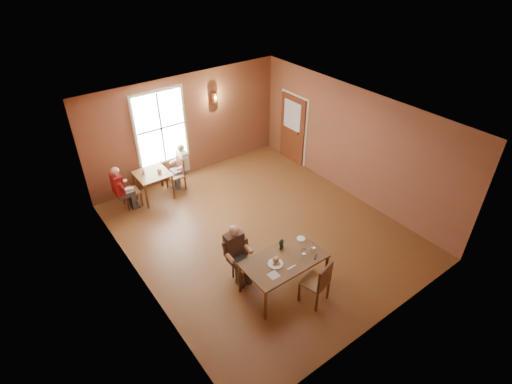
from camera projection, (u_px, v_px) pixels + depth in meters
ground at (261, 231)px, 9.84m from camera, size 6.00×7.00×0.01m
wall_back at (187, 127)px, 11.33m from camera, size 6.00×0.04×3.00m
wall_front at (387, 269)px, 6.67m from camera, size 6.00×0.04×3.00m
wall_left at (135, 230)px, 7.52m from camera, size 0.04×7.00×3.00m
wall_right at (352, 143)px, 10.48m from camera, size 0.04×7.00×3.00m
ceiling at (262, 118)px, 8.16m from camera, size 6.00×7.00×0.04m
window at (161, 128)px, 10.79m from camera, size 1.36×0.10×1.96m
door at (292, 129)px, 12.23m from camera, size 0.12×1.04×2.10m
wall_sconce at (214, 97)px, 11.32m from camera, size 0.16×0.16×0.28m
main_table at (283, 273)px, 8.11m from camera, size 1.66×0.93×0.78m
chair_diner_main at (245, 263)px, 8.26m from camera, size 0.40×0.40×0.91m
diner_main at (246, 257)px, 8.14m from camera, size 0.51×0.51×1.28m
chair_empty at (315, 281)px, 7.76m from camera, size 0.55×0.55×1.02m
plate_food at (275, 263)px, 7.77m from camera, size 0.36×0.36×0.04m
sandwich at (276, 260)px, 7.80m from camera, size 0.09×0.09×0.11m
goblet_b at (313, 247)px, 8.05m from camera, size 0.10×0.10×0.21m
goblet_c at (304, 253)px, 7.91m from camera, size 0.10×0.10×0.20m
menu_stand at (282, 244)px, 8.12m from camera, size 0.13×0.10×0.20m
knife at (291, 267)px, 7.71m from camera, size 0.20×0.02×0.00m
napkin at (274, 275)px, 7.53m from camera, size 0.20×0.20×0.01m
side_plate at (301, 239)px, 8.40m from camera, size 0.19×0.19×0.01m
sunglasses at (315, 257)px, 7.94m from camera, size 0.14×0.12×0.02m
second_table at (154, 185)px, 10.86m from camera, size 0.86×0.86×0.75m
chair_diner_white at (175, 175)px, 11.13m from camera, size 0.42×0.42×0.96m
diner_white at (175, 170)px, 11.06m from camera, size 0.50×0.50×1.25m
chair_diner_maroon at (131, 191)px, 10.50m from camera, size 0.40×0.40×0.91m
diner_maroon at (128, 185)px, 10.39m from camera, size 0.51×0.51×1.27m
cup_a at (159, 171)px, 10.66m from camera, size 0.13×0.13×0.10m
cup_b at (143, 172)px, 10.63m from camera, size 0.13×0.13×0.09m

